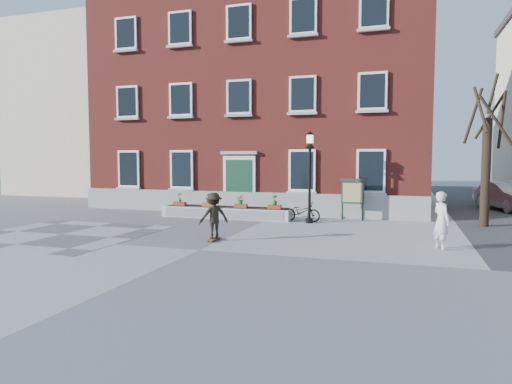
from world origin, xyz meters
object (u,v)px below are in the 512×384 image
(notice_board, at_px, (353,192))
(parked_car, at_px, (508,196))
(bystander, at_px, (441,220))
(lamp_post, at_px, (310,164))
(bicycle, at_px, (301,212))
(skateboarder, at_px, (214,216))

(notice_board, bearing_deg, parked_car, 41.24)
(bystander, bearing_deg, lamp_post, 17.09)
(bicycle, height_order, lamp_post, lamp_post)
(skateboarder, bearing_deg, bicycle, 71.73)
(parked_car, height_order, skateboarder, skateboarder)
(notice_board, relative_size, skateboarder, 1.14)
(bystander, xyz_separation_m, skateboarder, (-7.21, -0.85, -0.04))
(bicycle, bearing_deg, lamp_post, -126.46)
(lamp_post, xyz_separation_m, skateboarder, (-2.23, -5.14, -1.69))
(parked_car, relative_size, lamp_post, 1.15)
(bicycle, xyz_separation_m, notice_board, (2.09, 1.10, 0.82))
(bicycle, distance_m, skateboarder, 5.77)
(bystander, relative_size, skateboarder, 1.09)
(skateboarder, bearing_deg, notice_board, 59.36)
(bicycle, relative_size, skateboarder, 1.02)
(bystander, height_order, notice_board, notice_board)
(parked_car, distance_m, lamp_post, 12.19)
(bicycle, height_order, bystander, bystander)
(lamp_post, height_order, skateboarder, lamp_post)
(lamp_post, distance_m, notice_board, 2.54)
(lamp_post, relative_size, skateboarder, 2.41)
(bystander, distance_m, skateboarder, 7.26)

